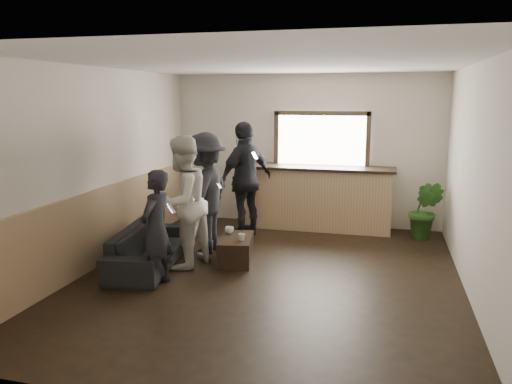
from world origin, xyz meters
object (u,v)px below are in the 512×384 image
(cup_b, at_px, (242,237))
(bar_counter, at_px, (318,194))
(person_a, at_px, (156,229))
(person_d, at_px, (246,179))
(coffee_table, at_px, (236,249))
(potted_plant, at_px, (425,210))
(person_c, at_px, (205,193))
(cup_a, at_px, (229,230))
(sofa, at_px, (149,247))
(person_b, at_px, (182,202))

(cup_b, bearing_deg, bar_counter, 71.48)
(person_a, distance_m, person_d, 2.62)
(coffee_table, bearing_deg, potted_plant, 35.14)
(potted_plant, bearing_deg, person_d, -170.23)
(bar_counter, xyz_separation_m, coffee_table, (-0.90, -2.20, -0.46))
(person_c, distance_m, person_d, 1.12)
(potted_plant, bearing_deg, cup_a, -149.10)
(sofa, bearing_deg, bar_counter, -45.97)
(bar_counter, bearing_deg, cup_b, -108.52)
(cup_a, distance_m, person_b, 0.92)
(coffee_table, relative_size, person_a, 0.55)
(coffee_table, relative_size, cup_b, 8.08)
(cup_b, xyz_separation_m, person_d, (-0.38, 1.54, 0.58))
(potted_plant, xyz_separation_m, person_b, (-3.42, -2.32, 0.43))
(sofa, xyz_separation_m, person_b, (0.48, 0.12, 0.66))
(cup_b, distance_m, person_a, 1.36)
(person_b, bearing_deg, person_c, -167.09)
(bar_counter, relative_size, sofa, 1.44)
(person_d, bearing_deg, sofa, 4.95)
(coffee_table, bearing_deg, bar_counter, 67.71)
(sofa, xyz_separation_m, potted_plant, (3.90, 2.44, 0.23))
(cup_b, relative_size, person_d, 0.05)
(cup_b, bearing_deg, person_c, 146.41)
(person_a, bearing_deg, cup_b, 145.15)
(coffee_table, bearing_deg, person_b, -150.20)
(person_c, relative_size, person_d, 0.94)
(coffee_table, bearing_deg, cup_b, -44.58)
(bar_counter, bearing_deg, person_c, -129.04)
(cup_a, xyz_separation_m, potted_plant, (2.91, 1.74, 0.09))
(potted_plant, height_order, person_d, person_d)
(person_b, bearing_deg, person_a, 16.03)
(potted_plant, relative_size, person_c, 0.54)
(cup_b, distance_m, person_d, 1.69)
(person_a, bearing_deg, person_b, -178.64)
(coffee_table, height_order, person_a, person_a)
(sofa, distance_m, potted_plant, 4.60)
(sofa, relative_size, cup_a, 14.76)
(sofa, bearing_deg, person_b, -84.91)
(cup_b, bearing_deg, potted_plant, 38.08)
(cup_a, relative_size, potted_plant, 0.13)
(bar_counter, relative_size, potted_plant, 2.68)
(coffee_table, height_order, potted_plant, potted_plant)
(bar_counter, bearing_deg, person_d, -145.85)
(sofa, distance_m, person_a, 0.93)
(person_b, bearing_deg, cup_a, 157.05)
(person_a, xyz_separation_m, person_b, (0.03, 0.77, 0.18))
(cup_a, relative_size, cup_b, 1.25)
(coffee_table, relative_size, person_b, 0.44)
(sofa, relative_size, person_d, 0.95)
(person_c, bearing_deg, person_b, -2.22)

